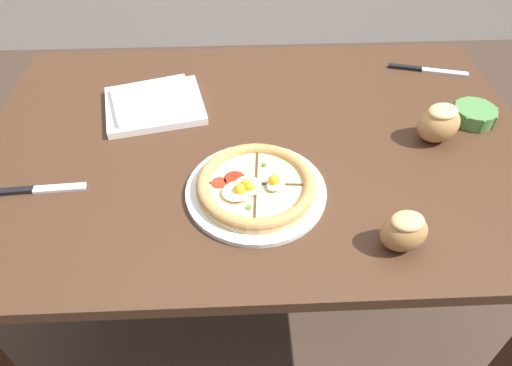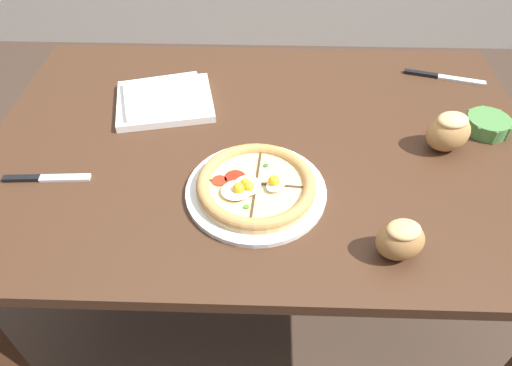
{
  "view_description": "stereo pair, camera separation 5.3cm",
  "coord_description": "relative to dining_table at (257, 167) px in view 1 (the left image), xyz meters",
  "views": [
    {
      "loc": [
        -0.04,
        -0.89,
        1.46
      ],
      "look_at": [
        -0.01,
        -0.19,
        0.77
      ],
      "focal_mm": 32.0,
      "sensor_mm": 36.0,
      "label": 1
    },
    {
      "loc": [
        0.01,
        -0.89,
        1.46
      ],
      "look_at": [
        -0.01,
        -0.19,
        0.77
      ],
      "focal_mm": 32.0,
      "sensor_mm": 36.0,
      "label": 2
    }
  ],
  "objects": [
    {
      "name": "dining_table",
      "position": [
        0.0,
        0.0,
        0.0
      ],
      "size": [
        1.37,
        0.93,
        0.74
      ],
      "color": "#422819",
      "rests_on": "ground_plane"
    },
    {
      "name": "napkin_folded",
      "position": [
        -0.27,
        0.14,
        0.11
      ],
      "size": [
        0.29,
        0.26,
        0.04
      ],
      "rotation": [
        0.0,
        0.0,
        0.21
      ],
      "color": "white",
      "rests_on": "dining_table"
    },
    {
      "name": "bread_piece_near",
      "position": [
        0.26,
        -0.34,
        0.14
      ],
      "size": [
        0.11,
        0.09,
        0.08
      ],
      "rotation": [
        0.0,
        0.0,
        0.2
      ],
      "color": "#A3703D",
      "rests_on": "dining_table"
    },
    {
      "name": "knife_main",
      "position": [
        0.52,
        0.3,
        0.1
      ],
      "size": [
        0.23,
        0.08,
        0.01
      ],
      "rotation": [
        0.0,
        0.0,
        -0.26
      ],
      "color": "silver",
      "rests_on": "dining_table"
    },
    {
      "name": "knife_spare",
      "position": [
        -0.49,
        -0.16,
        0.1
      ],
      "size": [
        0.2,
        0.03,
        0.01
      ],
      "rotation": [
        0.0,
        0.0,
        0.06
      ],
      "color": "silver",
      "rests_on": "dining_table"
    },
    {
      "name": "ground_plane",
      "position": [
        0.0,
        0.0,
        -0.65
      ],
      "size": [
        12.0,
        12.0,
        0.0
      ],
      "primitive_type": "plane",
      "color": "#3D2D23"
    },
    {
      "name": "pizza",
      "position": [
        -0.01,
        -0.19,
        0.11
      ],
      "size": [
        0.31,
        0.31,
        0.06
      ],
      "color": "white",
      "rests_on": "dining_table"
    },
    {
      "name": "ramekin_bowl",
      "position": [
        0.56,
        0.05,
        0.11
      ],
      "size": [
        0.11,
        0.11,
        0.04
      ],
      "color": "#4C8442",
      "rests_on": "dining_table"
    },
    {
      "name": "bread_piece_mid",
      "position": [
        0.44,
        -0.02,
        0.14
      ],
      "size": [
        0.13,
        0.11,
        0.1
      ],
      "rotation": [
        0.0,
        0.0,
        0.33
      ],
      "color": "#B27F47",
      "rests_on": "dining_table"
    }
  ]
}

